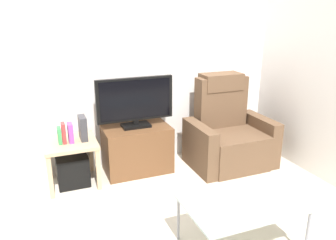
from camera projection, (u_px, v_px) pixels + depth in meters
name	position (u px, v px, depth m)	size (l,w,h in m)	color
ground_plane	(163.00, 206.00, 3.29)	(6.40, 6.40, 0.00)	beige
wall_back	(127.00, 57.00, 3.89)	(6.40, 0.06, 2.60)	silver
wall_side	(330.00, 62.00, 3.55)	(0.06, 4.48, 2.60)	silver
tv_stand	(137.00, 149.00, 3.95)	(0.76, 0.46, 0.54)	brown
television	(135.00, 101.00, 3.79)	(0.88, 0.20, 0.57)	black
recliner_armchair	(228.00, 134.00, 4.14)	(0.98, 0.78, 1.08)	brown
side_table	(71.00, 148.00, 3.61)	(0.54, 0.54, 0.49)	tan
subwoofer_box	(73.00, 170.00, 3.68)	(0.33, 0.33, 0.33)	black
book_leftmost	(59.00, 136.00, 3.50)	(0.03, 0.11, 0.17)	#388C4C
book_middle	(64.00, 133.00, 3.51)	(0.04, 0.11, 0.21)	red
book_rightmost	(71.00, 133.00, 3.54)	(0.05, 0.13, 0.20)	purple
game_console	(83.00, 128.00, 3.60)	(0.07, 0.20, 0.26)	#333338
coffee_table	(242.00, 204.00, 2.62)	(0.90, 0.60, 0.41)	#B2C6C1
cell_phone	(241.00, 201.00, 2.61)	(0.07, 0.15, 0.01)	#B7B7BC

